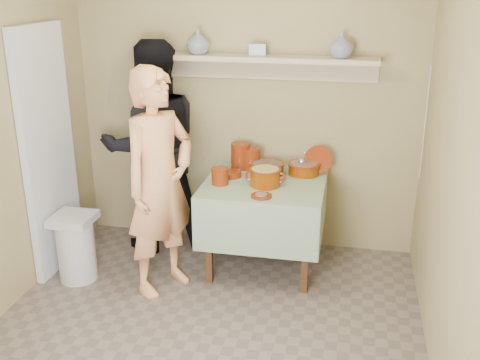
% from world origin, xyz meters
% --- Properties ---
extents(ground, '(3.50, 3.50, 0.00)m').
position_xyz_m(ground, '(0.00, 0.00, 0.00)').
color(ground, '#6F6057').
rests_on(ground, ground).
extents(tile_panel, '(0.06, 0.70, 2.00)m').
position_xyz_m(tile_panel, '(-1.46, 0.95, 1.00)').
color(tile_panel, silver).
rests_on(tile_panel, ground).
extents(plate_stack_a, '(0.17, 0.17, 0.22)m').
position_xyz_m(plate_stack_a, '(-0.01, 1.57, 0.87)').
color(plate_stack_a, '#671A02').
rests_on(plate_stack_a, serving_table).
extents(plate_stack_b, '(0.16, 0.16, 0.19)m').
position_xyz_m(plate_stack_b, '(0.08, 1.55, 0.86)').
color(plate_stack_b, '#671A02').
rests_on(plate_stack_b, serving_table).
extents(bowl_stack, '(0.14, 0.14, 0.14)m').
position_xyz_m(bowl_stack, '(-0.09, 1.14, 0.83)').
color(bowl_stack, '#671A02').
rests_on(bowl_stack, serving_table).
extents(empty_bowl, '(0.17, 0.17, 0.05)m').
position_xyz_m(empty_bowl, '(-0.04, 1.33, 0.79)').
color(empty_bowl, '#671A02').
rests_on(empty_bowl, serving_table).
extents(propped_lid, '(0.24, 0.11, 0.23)m').
position_xyz_m(propped_lid, '(0.65, 1.56, 0.88)').
color(propped_lid, '#671A02').
rests_on(propped_lid, serving_table).
extents(vase_right, '(0.20, 0.20, 0.20)m').
position_xyz_m(vase_right, '(0.79, 1.62, 1.82)').
color(vase_right, navy).
rests_on(vase_right, wall_shelf).
extents(vase_left, '(0.27, 0.27, 0.20)m').
position_xyz_m(vase_left, '(-0.38, 1.61, 1.82)').
color(vase_left, navy).
rests_on(vase_left, wall_shelf).
extents(ceramic_box, '(0.14, 0.10, 0.10)m').
position_xyz_m(ceramic_box, '(0.12, 1.63, 1.77)').
color(ceramic_box, navy).
rests_on(ceramic_box, wall_shelf).
extents(person_cook, '(0.67, 0.76, 1.75)m').
position_xyz_m(person_cook, '(-0.47, 0.77, 0.87)').
color(person_cook, '#EA9D65').
rests_on(person_cook, ground).
extents(person_helper, '(1.12, 1.03, 1.85)m').
position_xyz_m(person_helper, '(-0.77, 1.49, 0.93)').
color(person_helper, black).
rests_on(person_helper, ground).
extents(room_shell, '(3.04, 3.54, 2.62)m').
position_xyz_m(room_shell, '(0.00, 0.00, 1.61)').
color(room_shell, tan).
rests_on(room_shell, ground).
extents(serving_table, '(0.97, 0.97, 0.76)m').
position_xyz_m(serving_table, '(0.25, 1.28, 0.64)').
color(serving_table, '#4C2D16').
rests_on(serving_table, ground).
extents(cazuela_meat_a, '(0.30, 0.30, 0.10)m').
position_xyz_m(cazuela_meat_a, '(0.24, 1.45, 0.82)').
color(cazuela_meat_a, '#642301').
rests_on(cazuela_meat_a, serving_table).
extents(cazuela_meat_b, '(0.28, 0.28, 0.10)m').
position_xyz_m(cazuela_meat_b, '(0.54, 1.51, 0.82)').
color(cazuela_meat_b, '#642301').
rests_on(cazuela_meat_b, serving_table).
extents(ladle, '(0.08, 0.26, 0.19)m').
position_xyz_m(ladle, '(0.52, 1.52, 0.87)').
color(ladle, silver).
rests_on(ladle, cazuela_meat_b).
extents(cazuela_rice, '(0.33, 0.25, 0.14)m').
position_xyz_m(cazuela_rice, '(0.27, 1.17, 0.85)').
color(cazuela_rice, '#642301').
rests_on(cazuela_rice, serving_table).
extents(front_plate, '(0.16, 0.16, 0.03)m').
position_xyz_m(front_plate, '(0.28, 0.92, 0.77)').
color(front_plate, '#671A02').
rests_on(front_plate, serving_table).
extents(wall_shelf, '(1.80, 0.25, 0.21)m').
position_xyz_m(wall_shelf, '(0.20, 1.65, 1.67)').
color(wall_shelf, '#C2AF90').
rests_on(wall_shelf, room_shell).
extents(trash_bin, '(0.32, 0.32, 0.56)m').
position_xyz_m(trash_bin, '(-1.19, 0.74, 0.28)').
color(trash_bin, silver).
rests_on(trash_bin, ground).
extents(electrical_cord, '(0.01, 0.05, 0.90)m').
position_xyz_m(electrical_cord, '(1.47, 1.48, 1.25)').
color(electrical_cord, silver).
rests_on(electrical_cord, wall_shelf).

